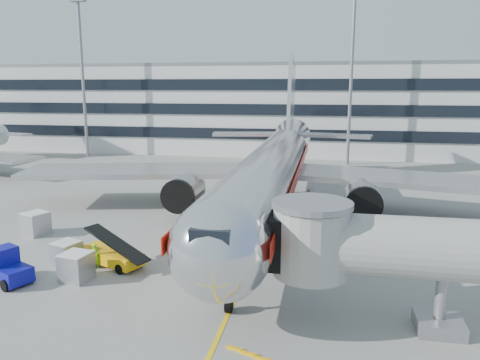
% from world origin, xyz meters
% --- Properties ---
extents(ground, '(180.00, 180.00, 0.00)m').
position_xyz_m(ground, '(0.00, 0.00, 0.00)').
color(ground, gray).
rests_on(ground, ground).
extents(lead_in_line, '(0.25, 70.00, 0.01)m').
position_xyz_m(lead_in_line, '(0.00, 10.00, 0.01)').
color(lead_in_line, yellow).
rests_on(lead_in_line, ground).
extents(main_jet, '(50.95, 48.70, 16.06)m').
position_xyz_m(main_jet, '(0.00, 11.72, 4.23)').
color(main_jet, silver).
rests_on(main_jet, ground).
extents(terminal, '(150.00, 24.25, 15.60)m').
position_xyz_m(terminal, '(0.00, 57.95, 7.80)').
color(terminal, silver).
rests_on(terminal, ground).
extents(light_mast_west, '(2.40, 1.20, 25.45)m').
position_xyz_m(light_mast_west, '(-35.00, 42.00, 14.88)').
color(light_mast_west, gray).
rests_on(light_mast_west, ground).
extents(light_mast_centre, '(2.40, 1.20, 25.45)m').
position_xyz_m(light_mast_centre, '(8.00, 42.00, 14.88)').
color(light_mast_centre, gray).
rests_on(light_mast_centre, ground).
extents(belt_loader, '(5.13, 3.52, 2.43)m').
position_xyz_m(belt_loader, '(-9.21, -2.83, 0.69)').
color(belt_loader, '#FFB50A').
rests_on(belt_loader, ground).
extents(baggage_tug, '(3.28, 2.74, 2.14)m').
position_xyz_m(baggage_tug, '(-14.06, -6.69, 0.93)').
color(baggage_tug, '#0C0D8D').
rests_on(baggage_tug, ground).
extents(cargo_container_left, '(1.96, 1.96, 1.63)m').
position_xyz_m(cargo_container_left, '(-11.99, -3.50, 0.82)').
color(cargo_container_left, '#A6A8AC').
rests_on(cargo_container_left, ground).
extents(cargo_container_right, '(2.24, 2.24, 1.84)m').
position_xyz_m(cargo_container_right, '(-18.05, 2.13, 0.92)').
color(cargo_container_right, '#A6A8AC').
rests_on(cargo_container_right, ground).
extents(cargo_container_front, '(1.91, 1.91, 1.76)m').
position_xyz_m(cargo_container_front, '(-10.11, -5.63, 0.88)').
color(cargo_container_front, '#A6A8AC').
rests_on(cargo_container_front, ground).
extents(ramp_worker, '(0.71, 0.60, 1.66)m').
position_xyz_m(ramp_worker, '(-9.88, -3.65, 0.83)').
color(ramp_worker, '#8EFF1A').
rests_on(ramp_worker, ground).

